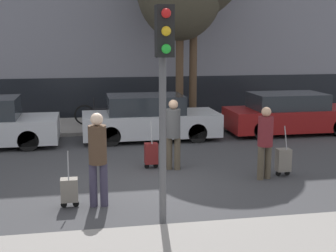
% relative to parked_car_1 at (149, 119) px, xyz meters
% --- Properties ---
extents(ground_plane, '(80.00, 80.00, 0.00)m').
position_rel_parked_car_1_xyz_m(ground_plane, '(-0.93, -4.66, -0.66)').
color(ground_plane, '#38383A').
extents(sidewalk_far, '(28.00, 3.00, 0.12)m').
position_rel_parked_car_1_xyz_m(sidewalk_far, '(-0.93, 2.34, -0.60)').
color(sidewalk_far, gray).
rests_on(sidewalk_far, ground_plane).
extents(parked_car_1, '(4.25, 1.74, 1.41)m').
position_rel_parked_car_1_xyz_m(parked_car_1, '(0.00, 0.00, 0.00)').
color(parked_car_1, '#B7BABF').
rests_on(parked_car_1, ground_plane).
extents(parked_car_2, '(4.34, 1.77, 1.36)m').
position_rel_parked_car_1_xyz_m(parked_car_2, '(4.79, 0.08, -0.02)').
color(parked_car_2, maroon).
rests_on(parked_car_2, ground_plane).
extents(pedestrian_left, '(0.35, 0.34, 1.80)m').
position_rel_parked_car_1_xyz_m(pedestrian_left, '(-1.81, -5.77, 0.37)').
color(pedestrian_left, '#383347').
rests_on(pedestrian_left, ground_plane).
extents(trolley_left, '(0.34, 0.29, 1.10)m').
position_rel_parked_car_1_xyz_m(trolley_left, '(-2.36, -5.73, -0.32)').
color(trolley_left, slate).
rests_on(trolley_left, ground_plane).
extents(pedestrian_center, '(0.34, 0.34, 1.71)m').
position_rel_parked_car_1_xyz_m(pedestrian_center, '(0.07, -3.54, 0.32)').
color(pedestrian_center, '#4C4233').
rests_on(pedestrian_center, ground_plane).
extents(trolley_center, '(0.34, 0.29, 1.17)m').
position_rel_parked_car_1_xyz_m(trolley_center, '(-0.44, -3.35, -0.29)').
color(trolley_center, maroon).
rests_on(trolley_center, ground_plane).
extents(pedestrian_right, '(0.34, 0.34, 1.66)m').
position_rel_parked_car_1_xyz_m(pedestrian_right, '(1.95, -4.70, 0.28)').
color(pedestrian_right, '#4C4233').
rests_on(pedestrian_right, ground_plane).
extents(trolley_right, '(0.34, 0.29, 1.18)m').
position_rel_parked_car_1_xyz_m(trolley_right, '(2.48, -4.55, -0.28)').
color(trolley_right, slate).
rests_on(trolley_right, ground_plane).
extents(traffic_light, '(0.28, 0.47, 3.66)m').
position_rel_parked_car_1_xyz_m(traffic_light, '(-0.77, -7.02, 1.96)').
color(traffic_light, '#515154').
rests_on(traffic_light, ground_plane).
extents(parked_bicycle, '(1.77, 0.06, 0.96)m').
position_rel_parked_car_1_xyz_m(parked_bicycle, '(-1.47, 2.21, -0.17)').
color(parked_bicycle, black).
rests_on(parked_bicycle, sidewalk_far).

